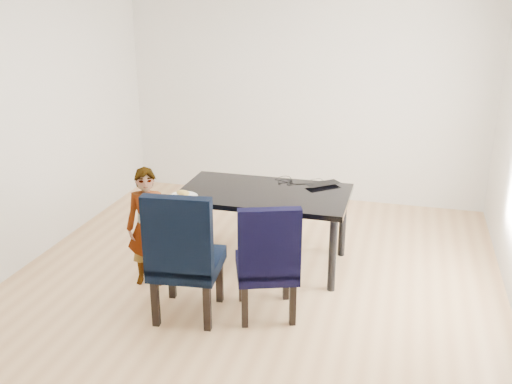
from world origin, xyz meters
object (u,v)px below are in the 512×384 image
(chair_left, at_px, (187,252))
(laptop, at_px, (320,183))
(chair_right, at_px, (267,258))
(dining_table, at_px, (264,228))
(child, at_px, (149,227))
(plate, at_px, (184,197))

(chair_left, height_order, laptop, chair_left)
(chair_right, bearing_deg, chair_left, 176.10)
(dining_table, xyz_separation_m, chair_left, (-0.38, -1.06, 0.19))
(dining_table, height_order, child, child)
(plate, relative_size, laptop, 0.77)
(chair_right, relative_size, plate, 3.84)
(laptop, bearing_deg, chair_left, 18.05)
(chair_left, xyz_separation_m, plate, (-0.30, 0.71, 0.20))
(chair_left, xyz_separation_m, child, (-0.53, 0.41, -0.01))
(chair_left, relative_size, chair_right, 1.10)
(chair_right, distance_m, plate, 1.10)
(plate, bearing_deg, laptop, 31.06)
(child, bearing_deg, plate, 38.82)
(dining_table, xyz_separation_m, chair_right, (0.25, -0.88, 0.13))
(chair_left, height_order, plate, chair_left)
(child, bearing_deg, laptop, 21.47)
(plate, bearing_deg, chair_right, -29.83)
(dining_table, height_order, plate, plate)
(laptop, bearing_deg, chair_right, 38.51)
(child, relative_size, plate, 4.16)
(chair_right, xyz_separation_m, child, (-1.15, 0.23, 0.04))
(child, height_order, laptop, child)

